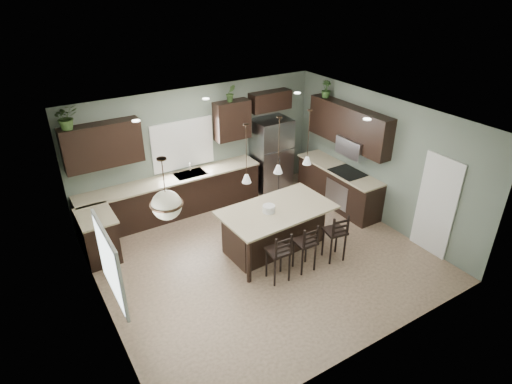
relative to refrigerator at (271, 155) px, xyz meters
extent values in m
plane|color=#9E8466|center=(-1.78, -2.41, -0.93)|extent=(6.00, 6.00, 0.00)
cube|color=white|center=(1.19, -3.96, 0.09)|extent=(0.04, 0.82, 2.04)
cube|color=white|center=(-2.18, 0.32, 0.62)|extent=(1.35, 0.02, 1.00)
cube|color=white|center=(-4.77, -3.21, 0.62)|extent=(0.02, 1.10, 1.00)
cube|color=black|center=(-4.48, -0.71, -0.48)|extent=(0.60, 0.90, 0.90)
cube|color=#B8AF8B|center=(-4.46, -0.71, -0.01)|extent=(0.66, 0.96, 0.04)
cube|color=black|center=(-2.63, 0.04, -0.48)|extent=(4.20, 0.60, 0.90)
cube|color=#B8AF8B|center=(-2.63, 0.02, -0.01)|extent=(4.20, 0.66, 0.04)
cube|color=gray|center=(-2.18, 0.02, 0.01)|extent=(0.70, 0.45, 0.01)
cylinder|color=silver|center=(-2.18, -0.01, 0.16)|extent=(0.02, 0.02, 0.28)
cube|color=black|center=(-3.93, 0.17, 1.02)|extent=(1.55, 0.34, 0.90)
cube|color=black|center=(-0.98, 0.17, 1.02)|extent=(0.85, 0.34, 0.90)
cube|color=black|center=(0.07, 0.17, 1.32)|extent=(1.05, 0.34, 0.45)
cube|color=black|center=(0.92, -1.54, -0.48)|extent=(0.60, 2.35, 0.90)
cube|color=#B8AF8B|center=(0.90, -1.54, -0.01)|extent=(0.66, 2.35, 0.04)
cube|color=black|center=(0.90, -1.81, 0.02)|extent=(0.58, 0.75, 0.02)
cube|color=gray|center=(0.61, -1.81, -0.48)|extent=(0.01, 0.72, 0.60)
cube|color=black|center=(1.05, -1.54, 1.02)|extent=(0.34, 2.35, 0.90)
cube|color=gray|center=(1.00, -1.81, 0.62)|extent=(0.40, 0.75, 0.40)
cube|color=gray|center=(0.00, 0.00, 0.00)|extent=(0.90, 0.74, 1.85)
cube|color=black|center=(-1.38, -2.30, -0.46)|extent=(2.26, 1.35, 0.92)
cylinder|color=silver|center=(-1.58, -2.31, 0.07)|extent=(0.24, 0.24, 0.14)
cube|color=black|center=(-1.90, -3.12, -0.41)|extent=(0.41, 0.41, 1.03)
cube|color=black|center=(-1.31, -3.13, -0.42)|extent=(0.38, 0.38, 1.01)
cube|color=black|center=(-0.62, -3.17, -0.41)|extent=(0.45, 0.45, 1.03)
imported|color=#365525|center=(-4.49, 0.14, 1.71)|extent=(0.48, 0.43, 0.47)
imported|color=#314D22|center=(-1.02, 0.14, 1.67)|extent=(0.25, 0.22, 0.39)
imported|color=#335626|center=(1.02, -0.72, 1.67)|extent=(0.28, 0.28, 0.39)
plane|color=slate|center=(-1.78, 0.34, 0.48)|extent=(6.00, 0.00, 6.00)
plane|color=slate|center=(-1.78, -5.16, 0.48)|extent=(6.00, 0.00, 6.00)
plane|color=slate|center=(-4.78, -2.41, 0.48)|extent=(0.00, 5.50, 5.50)
plane|color=slate|center=(1.22, -2.41, 0.48)|extent=(0.00, 5.50, 5.50)
plane|color=white|center=(-1.78, -2.41, 1.87)|extent=(6.00, 6.00, 0.00)
camera|label=1|loc=(-5.52, -8.20, 4.20)|focal=30.00mm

